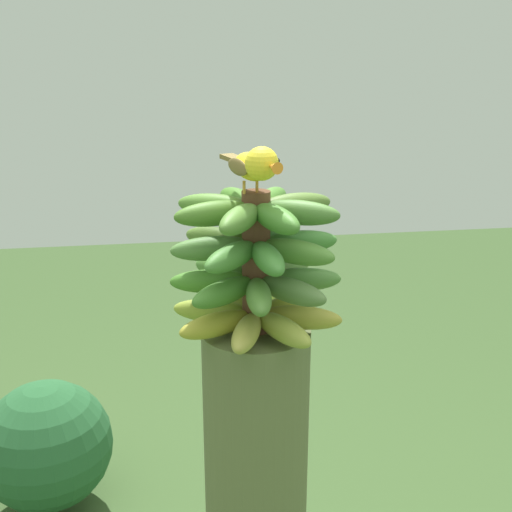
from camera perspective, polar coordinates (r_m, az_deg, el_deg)
The scene contains 3 objects.
banana_bunch at distance 1.11m, azimuth 0.02°, elevation -0.62°, with size 0.30×0.30×0.25m.
perched_bird at distance 1.04m, azimuth -0.02°, elevation 8.08°, with size 0.08×0.21×0.08m.
tropical_shrub at distance 2.26m, azimuth -18.10°, elevation -15.69°, with size 0.42×0.42×0.45m.
Camera 1 is at (0.16, 1.04, 1.44)m, focal length 44.98 mm.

